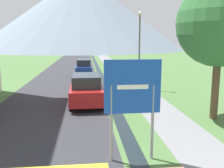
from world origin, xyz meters
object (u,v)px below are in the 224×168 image
parked_car_near (87,89)px  parked_car_far (84,68)px  streetlamp (139,45)px  tree_by_path (220,24)px  road_sign (132,96)px

parked_car_near → parked_car_far: size_ratio=1.08×
streetlamp → tree_by_path: tree_by_path is taller
tree_by_path → parked_car_far: bearing=113.1°
road_sign → streetlamp: size_ratio=0.55×
streetlamp → tree_by_path: (2.13, -7.77, 1.12)m
parked_car_far → streetlamp: 8.99m
parked_car_near → streetlamp: size_ratio=0.75×
streetlamp → tree_by_path: 8.14m
road_sign → tree_by_path: 6.67m
road_sign → streetlamp: 12.02m
road_sign → streetlamp: streetlamp is taller
parked_car_near → streetlamp: bearing=46.0°
road_sign → tree_by_path: tree_by_path is taller
tree_by_path → streetlamp: bearing=105.4°
parked_car_near → tree_by_path: 8.07m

